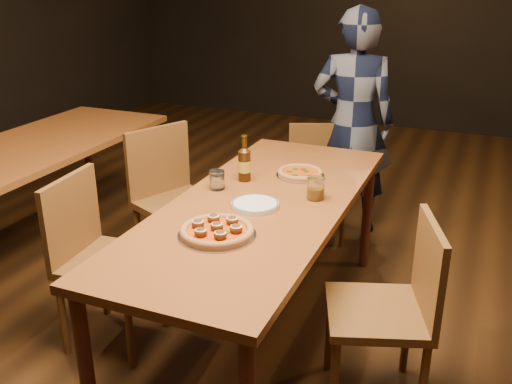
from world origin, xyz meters
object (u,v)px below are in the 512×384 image
at_px(plate_stack, 255,205).
at_px(amber_glass, 316,188).
at_px(chair_main_nw, 111,261).
at_px(chair_main_sw, 180,203).
at_px(pizza_meatball, 217,230).
at_px(diner, 353,123).
at_px(chair_main_e, 377,311).
at_px(beer_bottle, 244,165).
at_px(chair_end, 317,183).
at_px(table_main, 260,216).
at_px(pizza_margherita, 300,173).
at_px(table_left, 32,156).
at_px(water_glass, 217,180).

xyz_separation_m(plate_stack, amber_glass, (0.23, 0.21, 0.04)).
height_order(chair_main_nw, chair_main_sw, chair_main_sw).
bearing_deg(pizza_meatball, diner, 86.44).
xyz_separation_m(chair_main_sw, chair_main_e, (1.33, -0.65, -0.03)).
xyz_separation_m(chair_main_e, beer_bottle, (-0.83, 0.49, 0.39)).
height_order(pizza_meatball, plate_stack, pizza_meatball).
bearing_deg(chair_end, table_main, -109.16).
bearing_deg(pizza_meatball, plate_stack, 85.09).
bearing_deg(pizza_meatball, chair_main_e, 13.74).
distance_m(beer_bottle, diner, 1.27).
relative_size(chair_main_nw, pizza_margherita, 3.52).
relative_size(beer_bottle, diner, 0.15).
bearing_deg(pizza_margherita, chair_main_nw, -133.70).
xyz_separation_m(table_main, table_left, (-1.70, 0.30, 0.00)).
bearing_deg(amber_glass, chair_main_nw, -152.17).
relative_size(chair_main_sw, beer_bottle, 3.93).
xyz_separation_m(chair_main_e, pizza_margherita, (-0.58, 0.67, 0.32)).
bearing_deg(table_main, chair_main_e, -20.99).
height_order(chair_main_sw, beer_bottle, beer_bottle).
relative_size(chair_main_nw, diner, 0.58).
relative_size(chair_end, plate_stack, 3.68).
xyz_separation_m(table_main, pizza_meatball, (-0.03, -0.41, 0.09)).
bearing_deg(diner, table_main, 77.22).
relative_size(table_main, beer_bottle, 8.29).
height_order(chair_end, amber_glass, amber_glass).
height_order(pizza_margherita, beer_bottle, beer_bottle).
relative_size(table_left, water_glass, 20.67).
height_order(chair_main_e, plate_stack, chair_main_e).
relative_size(amber_glass, diner, 0.07).
relative_size(chair_main_nw, chair_main_sw, 0.96).
distance_m(table_left, chair_end, 1.89).
distance_m(table_left, amber_glass, 1.94).
height_order(table_left, water_glass, water_glass).
xyz_separation_m(table_main, amber_glass, (0.23, 0.14, 0.13)).
bearing_deg(table_left, water_glass, -8.85).
relative_size(chair_main_nw, water_glass, 9.46).
distance_m(chair_main_e, water_glass, 1.02).
distance_m(plate_stack, water_glass, 0.31).
relative_size(chair_end, pizza_margherita, 3.16).
bearing_deg(plate_stack, chair_main_sw, 145.69).
bearing_deg(water_glass, pizza_margherita, 46.73).
distance_m(table_main, plate_stack, 0.10).
xyz_separation_m(table_main, chair_main_nw, (-0.66, -0.33, -0.22)).
height_order(chair_end, pizza_meatball, chair_end).
bearing_deg(beer_bottle, plate_stack, -58.36).
xyz_separation_m(beer_bottle, water_glass, (-0.08, -0.17, -0.04)).
bearing_deg(table_left, beer_bottle, -2.16).
relative_size(table_main, chair_end, 2.44).
height_order(pizza_margherita, plate_stack, pizza_margherita).
bearing_deg(chair_main_sw, amber_glass, -81.85).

